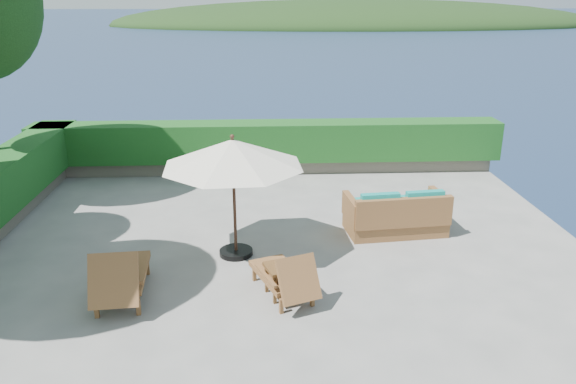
{
  "coord_description": "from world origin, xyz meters",
  "views": [
    {
      "loc": [
        -0.19,
        -8.96,
        4.56
      ],
      "look_at": [
        0.3,
        0.8,
        1.1
      ],
      "focal_mm": 35.0,
      "sensor_mm": 36.0,
      "label": 1
    }
  ],
  "objects_px": {
    "side_table": "(282,271)",
    "patio_umbrella": "(233,154)",
    "wicker_loveseat": "(396,216)",
    "lounge_right": "(286,276)",
    "lounge_left": "(120,276)"
  },
  "relations": [
    {
      "from": "side_table",
      "to": "patio_umbrella",
      "type": "bearing_deg",
      "value": 117.42
    },
    {
      "from": "patio_umbrella",
      "to": "wicker_loveseat",
      "type": "distance_m",
      "value": 3.63
    },
    {
      "from": "patio_umbrella",
      "to": "side_table",
      "type": "xyz_separation_m",
      "value": [
        0.79,
        -1.53,
        -1.5
      ]
    },
    {
      "from": "lounge_right",
      "to": "wicker_loveseat",
      "type": "relative_size",
      "value": 0.79
    },
    {
      "from": "lounge_left",
      "to": "lounge_right",
      "type": "relative_size",
      "value": 1.1
    },
    {
      "from": "patio_umbrella",
      "to": "side_table",
      "type": "distance_m",
      "value": 2.28
    },
    {
      "from": "patio_umbrella",
      "to": "lounge_right",
      "type": "distance_m",
      "value": 2.37
    },
    {
      "from": "lounge_left",
      "to": "side_table",
      "type": "xyz_separation_m",
      "value": [
        2.52,
        0.0,
        0.01
      ]
    },
    {
      "from": "patio_umbrella",
      "to": "wicker_loveseat",
      "type": "height_order",
      "value": "patio_umbrella"
    },
    {
      "from": "patio_umbrella",
      "to": "side_table",
      "type": "height_order",
      "value": "patio_umbrella"
    },
    {
      "from": "patio_umbrella",
      "to": "lounge_left",
      "type": "height_order",
      "value": "patio_umbrella"
    },
    {
      "from": "side_table",
      "to": "wicker_loveseat",
      "type": "height_order",
      "value": "wicker_loveseat"
    },
    {
      "from": "lounge_left",
      "to": "wicker_loveseat",
      "type": "distance_m",
      "value": 5.44
    },
    {
      "from": "patio_umbrella",
      "to": "lounge_left",
      "type": "bearing_deg",
      "value": -138.52
    },
    {
      "from": "side_table",
      "to": "lounge_right",
      "type": "bearing_deg",
      "value": -39.91
    }
  ]
}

